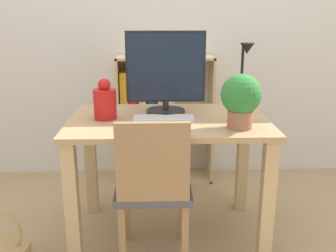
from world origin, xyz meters
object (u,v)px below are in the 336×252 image
Objects in this scene: monitor at (166,71)px; keyboard at (164,118)px; vase at (105,102)px; chair at (153,186)px; desk_lamp at (244,71)px; bookshelf at (149,120)px; potted_plant at (241,98)px.

keyboard is (-0.02, -0.17, -0.24)m from monitor.
vase reaches higher than chair.
vase is at bearing 174.74° from keyboard.
vase is 0.81m from desk_lamp.
bookshelf reaches higher than keyboard.
vase reaches higher than keyboard.
potted_plant is at bearing -104.46° from desk_lamp.
desk_lamp is (0.45, -0.08, 0.01)m from monitor.
chair is 1.13m from bookshelf.
desk_lamp is 1.08m from bookshelf.
desk_lamp is at bearing 11.05° from keyboard.
bookshelf is at bearing 83.11° from chair.
monitor is 1.69× the size of potted_plant.
bookshelf is (-0.56, 0.78, -0.50)m from desk_lamp.
vase is (-0.33, 0.03, 0.09)m from keyboard.
keyboard is 0.53m from desk_lamp.
potted_plant is at bearing -15.60° from vase.
desk_lamp reaches higher than bookshelf.
keyboard is at bearing -95.27° from monitor.
vase is 0.55m from chair.
chair is at bearing -100.09° from monitor.
monitor is 0.48× the size of bookshelf.
desk_lamp is 1.48× the size of potted_plant.
potted_plant is (-0.07, -0.26, -0.10)m from desk_lamp.
desk_lamp is 0.29m from potted_plant.
monitor is 0.86m from bookshelf.
chair is (-0.06, -0.26, -0.30)m from keyboard.
monitor is 0.40m from vase.
vase is at bearing 124.62° from chair.
potted_plant is at bearing -41.90° from monitor.
bookshelf is (-0.49, 1.04, -0.40)m from potted_plant.
desk_lamp is at bearing 4.32° from vase.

